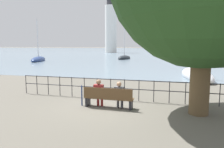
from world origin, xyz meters
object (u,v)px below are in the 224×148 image
(sailboat_0, at_px, (124,58))
(sailboat_4, at_px, (38,60))
(seated_person_right, at_px, (119,94))
(harbor_lighthouse, at_px, (111,26))
(park_bench, at_px, (108,98))
(closed_umbrella, at_px, (82,94))
(seated_person_left, at_px, (99,92))
(sailboat_2, at_px, (196,75))

(sailboat_0, distance_m, sailboat_4, 17.04)
(seated_person_right, xyz_separation_m, harbor_lighthouse, (-23.40, 77.66, 10.07))
(harbor_lighthouse, bearing_deg, sailboat_0, -69.89)
(seated_person_right, bearing_deg, park_bench, -169.86)
(closed_umbrella, distance_m, harbor_lighthouse, 81.33)
(seated_person_left, relative_size, closed_umbrella, 1.27)
(seated_person_left, distance_m, seated_person_right, 0.93)
(sailboat_0, bearing_deg, sailboat_4, -137.12)
(closed_umbrella, bearing_deg, sailboat_0, 99.95)
(seated_person_left, relative_size, sailboat_2, 0.10)
(sailboat_2, height_order, harbor_lighthouse, harbor_lighthouse)
(park_bench, distance_m, harbor_lighthouse, 81.71)
(sailboat_4, bearing_deg, park_bench, -71.98)
(seated_person_right, height_order, harbor_lighthouse, harbor_lighthouse)
(closed_umbrella, distance_m, sailboat_0, 36.13)
(harbor_lighthouse, bearing_deg, sailboat_2, -67.90)
(seated_person_right, height_order, sailboat_4, sailboat_4)
(sailboat_0, height_order, sailboat_2, sailboat_2)
(sailboat_0, relative_size, harbor_lighthouse, 0.32)
(seated_person_left, height_order, sailboat_4, sailboat_4)
(seated_person_left, xyz_separation_m, closed_umbrella, (-0.80, -0.06, -0.14))
(closed_umbrella, xyz_separation_m, sailboat_0, (-6.24, 35.59, -0.29))
(seated_person_right, height_order, sailboat_2, sailboat_2)
(sailboat_2, relative_size, sailboat_4, 1.53)
(sailboat_4, bearing_deg, sailboat_2, -52.09)
(park_bench, relative_size, sailboat_4, 0.28)
(harbor_lighthouse, bearing_deg, closed_umbrella, -74.42)
(seated_person_right, relative_size, sailboat_0, 0.16)
(seated_person_right, distance_m, sailboat_2, 10.96)
(seated_person_right, bearing_deg, closed_umbrella, -178.02)
(seated_person_left, bearing_deg, sailboat_2, 64.24)
(seated_person_left, distance_m, sailboat_4, 32.37)
(park_bench, relative_size, closed_umbrella, 2.25)
(seated_person_left, bearing_deg, seated_person_right, 0.18)
(sailboat_0, xyz_separation_m, sailboat_4, (-13.44, -10.48, 0.01))
(sailboat_2, bearing_deg, park_bench, -125.04)
(seated_person_left, bearing_deg, park_bench, -9.79)
(park_bench, relative_size, harbor_lighthouse, 0.09)
(closed_umbrella, relative_size, sailboat_2, 0.08)
(seated_person_right, xyz_separation_m, closed_umbrella, (-1.73, -0.06, -0.11))
(seated_person_right, relative_size, sailboat_4, 0.15)
(harbor_lighthouse, bearing_deg, park_bench, -73.56)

